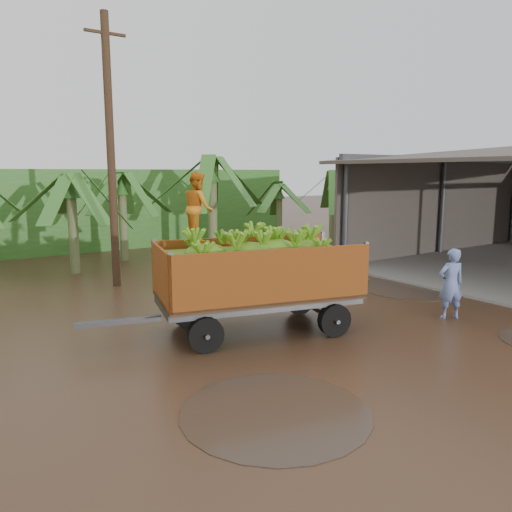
{
  "coord_description": "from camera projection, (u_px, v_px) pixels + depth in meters",
  "views": [
    {
      "loc": [
        -7.54,
        -7.27,
        3.47
      ],
      "look_at": [
        -1.2,
        1.95,
        1.58
      ],
      "focal_mm": 35.0,
      "sensor_mm": 36.0,
      "label": 1
    }
  ],
  "objects": [
    {
      "name": "banana_trailer",
      "position": [
        256.0,
        273.0,
        10.82
      ],
      "size": [
        6.01,
        3.07,
        3.48
      ],
      "rotation": [
        0.0,
        0.0,
        -0.25
      ],
      "color": "#BE5C1B",
      "rests_on": "ground"
    },
    {
      "name": "man_blue",
      "position": [
        451.0,
        284.0,
        11.86
      ],
      "size": [
        0.73,
        0.63,
        1.7
      ],
      "primitive_type": "imported",
      "rotation": [
        0.0,
        0.0,
        2.71
      ],
      "color": "#6578B9",
      "rests_on": "ground"
    },
    {
      "name": "banana_plants",
      "position": [
        29.0,
        235.0,
        12.86
      ],
      "size": [
        25.05,
        21.15,
        4.23
      ],
      "color": "#2D661E",
      "rests_on": "ground"
    },
    {
      "name": "hedge_north",
      "position": [
        63.0,
        210.0,
        22.28
      ],
      "size": [
        22.0,
        3.0,
        3.6
      ],
      "primitive_type": "cube",
      "color": "#2D661E",
      "rests_on": "ground"
    },
    {
      "name": "ground",
      "position": [
        353.0,
        336.0,
        10.7
      ],
      "size": [
        100.0,
        100.0,
        0.0
      ],
      "primitive_type": "plane",
      "color": "black",
      "rests_on": "ground"
    },
    {
      "name": "utility_pole",
      "position": [
        111.0,
        152.0,
        14.76
      ],
      "size": [
        1.2,
        0.24,
        7.99
      ],
      "color": "#47301E",
      "rests_on": "ground"
    }
  ]
}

